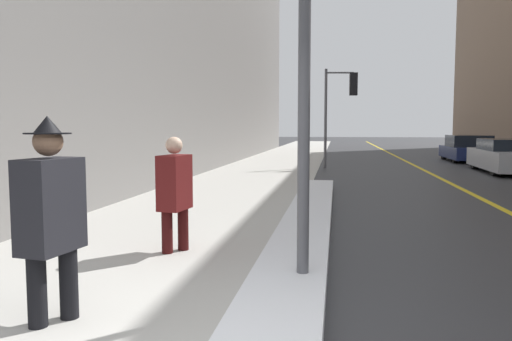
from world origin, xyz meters
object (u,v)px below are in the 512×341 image
object	(u,v)px
parked_car_silver	(508,156)
parked_car_navy	(468,149)
pedestrian_trailing	(175,189)
lamp_post	(305,1)
pedestrian_in_fedora	(50,212)
traffic_light_near	(342,97)

from	to	relation	value
parked_car_silver	parked_car_navy	world-z (taller)	parked_car_navy
pedestrian_trailing	parked_car_silver	size ratio (longest dim) A/B	0.32
lamp_post	parked_car_silver	distance (m)	15.81
lamp_post	pedestrian_in_fedora	bearing A→B (deg)	-150.17
pedestrian_in_fedora	pedestrian_trailing	size ratio (longest dim) A/B	1.14
traffic_light_near	parked_car_navy	bearing A→B (deg)	29.16
traffic_light_near	pedestrian_trailing	world-z (taller)	traffic_light_near
lamp_post	pedestrian_trailing	world-z (taller)	lamp_post
pedestrian_trailing	lamp_post	bearing A→B (deg)	61.83
pedestrian_in_fedora	lamp_post	bearing A→B (deg)	128.33
traffic_light_near	pedestrian_trailing	distance (m)	14.59
pedestrian_trailing	parked_car_silver	distance (m)	15.33
lamp_post	traffic_light_near	world-z (taller)	lamp_post
parked_car_navy	pedestrian_in_fedora	bearing A→B (deg)	158.90
parked_car_silver	parked_car_navy	size ratio (longest dim) A/B	1.14
traffic_light_near	parked_car_navy	world-z (taller)	traffic_light_near
lamp_post	pedestrian_in_fedora	xyz separation A→B (m)	(-2.00, -1.15, -1.89)
pedestrian_trailing	parked_car_navy	xyz separation A→B (m)	(8.27, 18.93, -0.25)
lamp_post	parked_car_silver	size ratio (longest dim) A/B	0.99
traffic_light_near	parked_car_navy	size ratio (longest dim) A/B	0.95
pedestrian_trailing	parked_car_silver	xyz separation A→B (m)	(8.18, 12.96, -0.26)
traffic_light_near	pedestrian_in_fedora	bearing A→B (deg)	-107.32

